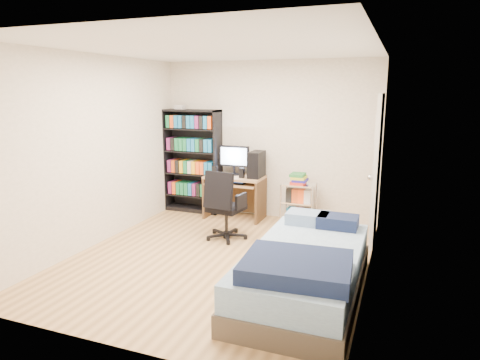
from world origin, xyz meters
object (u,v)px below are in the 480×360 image
at_px(media_shelf, 192,160).
at_px(computer_desk, 241,180).
at_px(bed, 305,270).
at_px(office_chair, 225,217).

xyz_separation_m(media_shelf, computer_desk, (0.92, -0.11, -0.26)).
bearing_deg(bed, media_shelf, 135.81).
bearing_deg(computer_desk, bed, -55.90).
height_order(office_chair, bed, office_chair).
bearing_deg(office_chair, bed, -33.55).
distance_m(media_shelf, office_chair, 1.67).
height_order(media_shelf, computer_desk, media_shelf).
height_order(media_shelf, office_chair, media_shelf).
relative_size(office_chair, bed, 0.45).
bearing_deg(computer_desk, office_chair, -81.72).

